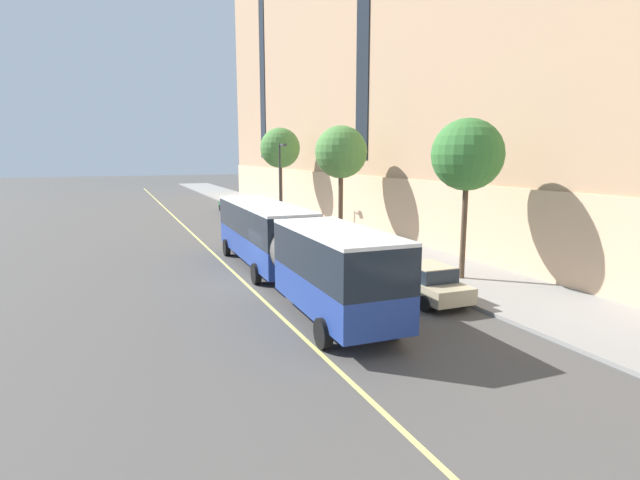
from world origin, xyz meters
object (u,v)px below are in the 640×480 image
at_px(city_bus, 285,242).
at_px(street_tree_far_uptown, 341,153).
at_px(parked_car_green_5, 231,204).
at_px(parked_car_black_3, 247,210).
at_px(fire_hydrant, 372,253).
at_px(parked_car_red_2, 293,229).
at_px(street_lamp, 281,175).
at_px(street_tree_mid_block, 467,155).
at_px(parked_car_darkgray_1, 341,248).
at_px(parked_car_champagne_0, 425,282).
at_px(street_tree_far_downtown, 280,148).

relative_size(city_bus, street_tree_far_uptown, 2.41).
bearing_deg(parked_car_green_5, parked_car_black_3, -88.43).
distance_m(street_tree_far_uptown, fire_hydrant, 10.18).
bearing_deg(parked_car_green_5, parked_car_red_2, -89.77).
bearing_deg(street_lamp, street_tree_mid_block, -85.40).
xyz_separation_m(parked_car_green_5, street_tree_mid_block, (3.60, -33.58, 5.24)).
height_order(city_bus, parked_car_black_3, city_bus).
xyz_separation_m(city_bus, parked_car_black_3, (4.67, 24.86, -1.25)).
height_order(city_bus, street_tree_far_uptown, street_tree_far_uptown).
bearing_deg(parked_car_green_5, street_lamp, -80.95).
height_order(parked_car_darkgray_1, street_tree_far_uptown, street_tree_far_uptown).
xyz_separation_m(parked_car_darkgray_1, parked_car_red_2, (0.04, 8.22, 0.00)).
distance_m(parked_car_champagne_0, street_lamp, 24.53).
bearing_deg(parked_car_green_5, street_tree_far_uptown, -79.66).
bearing_deg(street_lamp, parked_car_red_2, -102.60).
bearing_deg(city_bus, parked_car_champagne_0, -45.65).
bearing_deg(street_tree_far_uptown, parked_car_red_2, 170.66).
bearing_deg(street_tree_far_uptown, street_lamp, 102.07).
bearing_deg(parked_car_champagne_0, parked_car_red_2, 90.10).
bearing_deg(street_tree_mid_block, street_tree_far_downtown, 90.00).
xyz_separation_m(parked_car_red_2, fire_hydrant, (1.64, -8.81, -0.29)).
height_order(street_tree_far_downtown, street_lamp, street_tree_far_downtown).
distance_m(parked_car_darkgray_1, parked_car_black_3, 21.36).
distance_m(city_bus, parked_car_green_5, 31.23).
bearing_deg(street_lamp, city_bus, -107.96).
height_order(parked_car_red_2, parked_car_black_3, same).
height_order(parked_car_green_5, street_tree_far_downtown, street_tree_far_downtown).
bearing_deg(parked_car_black_3, street_tree_mid_block, -82.89).
xyz_separation_m(parked_car_darkgray_1, street_tree_mid_block, (3.56, -6.20, 5.24)).
bearing_deg(street_tree_far_uptown, parked_car_black_3, 104.06).
height_order(parked_car_green_5, street_tree_mid_block, street_tree_mid_block).
bearing_deg(street_tree_far_uptown, city_bus, -126.05).
bearing_deg(parked_car_darkgray_1, parked_car_red_2, 89.72).
bearing_deg(parked_car_black_3, parked_car_darkgray_1, -90.34).
distance_m(parked_car_darkgray_1, fire_hydrant, 1.80).
distance_m(parked_car_green_5, fire_hydrant, 28.03).
bearing_deg(fire_hydrant, street_lamp, 89.65).
height_order(parked_car_green_5, street_lamp, street_lamp).
bearing_deg(street_lamp, fire_hydrant, -90.35).
relative_size(parked_car_red_2, fire_hydrant, 6.60).
relative_size(parked_car_champagne_0, parked_car_black_3, 1.07).
xyz_separation_m(parked_car_darkgray_1, parked_car_black_3, (0.13, 21.36, -0.00)).
relative_size(parked_car_black_3, street_tree_far_uptown, 0.55).
height_order(parked_car_darkgray_1, fire_hydrant, parked_car_darkgray_1).
bearing_deg(street_lamp, parked_car_black_3, 107.09).
distance_m(street_lamp, fire_hydrant, 17.02).
height_order(parked_car_black_3, street_tree_mid_block, street_tree_mid_block).
distance_m(city_bus, street_tree_mid_block, 9.43).
bearing_deg(city_bus, street_tree_mid_block, -18.42).
relative_size(parked_car_black_3, street_lamp, 0.64).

